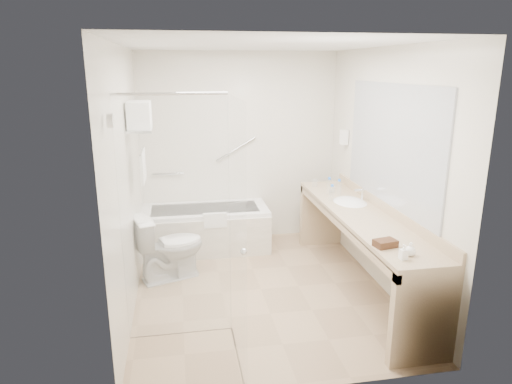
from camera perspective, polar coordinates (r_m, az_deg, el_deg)
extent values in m
plane|color=tan|center=(5.00, 0.60, -12.04)|extent=(3.20, 3.20, 0.00)
cube|color=silver|center=(4.44, 0.70, 17.95)|extent=(2.60, 3.20, 0.10)
cube|color=beige|center=(6.11, -2.10, 5.46)|extent=(2.60, 0.10, 2.50)
cube|color=beige|center=(3.06, 6.13, -4.79)|extent=(2.60, 0.10, 2.50)
cube|color=beige|center=(4.51, -15.82, 1.31)|extent=(0.10, 3.20, 2.50)
cube|color=beige|center=(4.96, 15.61, 2.56)|extent=(0.10, 3.20, 2.50)
cube|color=white|center=(5.97, -6.32, -4.54)|extent=(1.60, 0.70, 0.55)
cube|color=silver|center=(5.64, -6.07, -6.02)|extent=(1.60, 0.02, 0.50)
cube|color=white|center=(5.57, -5.12, -3.53)|extent=(0.28, 0.06, 0.18)
cylinder|color=silver|center=(6.07, -10.94, 2.25)|extent=(0.40, 0.03, 0.03)
cylinder|color=silver|center=(6.06, -2.52, 5.38)|extent=(0.53, 0.03, 0.33)
cube|color=silver|center=(3.87, -9.94, -3.74)|extent=(0.90, 0.01, 2.10)
cube|color=silver|center=(3.47, -2.41, -5.78)|extent=(0.02, 0.90, 2.10)
cylinder|color=silver|center=(3.67, -10.70, 11.97)|extent=(0.90, 0.02, 0.02)
sphere|color=silver|center=(3.35, -1.55, -7.46)|extent=(0.05, 0.05, 0.05)
cylinder|color=silver|center=(3.26, -17.76, 8.47)|extent=(0.04, 0.10, 0.10)
cube|color=silver|center=(4.76, -14.25, 7.66)|extent=(0.24, 0.55, 0.02)
cylinder|color=silver|center=(4.79, -14.07, 5.06)|extent=(0.02, 0.55, 0.02)
cube|color=white|center=(4.82, -13.95, 3.19)|extent=(0.03, 0.42, 0.32)
cube|color=white|center=(4.75, -14.29, 8.33)|extent=(0.22, 0.40, 0.08)
cube|color=white|center=(4.75, -14.36, 9.36)|extent=(0.22, 0.40, 0.08)
cube|color=white|center=(4.74, -14.43, 10.39)|extent=(0.22, 0.40, 0.08)
cube|color=tan|center=(4.82, 13.04, -2.85)|extent=(0.55, 2.70, 0.05)
cube|color=tan|center=(4.91, 15.89, -1.82)|extent=(0.03, 2.70, 0.10)
cube|color=tan|center=(4.75, 10.15, -3.67)|extent=(0.04, 2.70, 0.08)
cube|color=tan|center=(3.92, 20.21, -14.65)|extent=(0.55, 0.08, 0.80)
cube|color=tan|center=(6.12, 8.11, -2.87)|extent=(0.55, 0.08, 0.80)
ellipsoid|color=white|center=(5.19, 11.66, -1.53)|extent=(0.40, 0.52, 0.14)
cylinder|color=silver|center=(5.21, 13.21, -0.29)|extent=(0.03, 0.03, 0.14)
cube|color=#A5AAB1|center=(4.76, 16.52, 5.68)|extent=(0.02, 2.00, 1.20)
cube|color=white|center=(5.85, 10.94, 6.74)|extent=(0.08, 0.10, 0.18)
imported|color=white|center=(5.18, -10.77, -6.72)|extent=(0.86, 0.66, 0.75)
cube|color=#462719|center=(3.97, 15.86, -6.18)|extent=(0.20, 0.15, 0.06)
imported|color=white|center=(3.77, 17.93, -7.61)|extent=(0.07, 0.13, 0.06)
imported|color=white|center=(3.85, 18.72, -6.94)|extent=(0.10, 0.12, 0.09)
cylinder|color=silver|center=(5.41, 9.13, 0.62)|extent=(0.06, 0.06, 0.18)
cylinder|color=blue|center=(5.39, 9.17, 1.69)|extent=(0.03, 0.03, 0.03)
cylinder|color=silver|center=(5.17, 9.47, -0.18)|extent=(0.06, 0.06, 0.16)
cylinder|color=blue|center=(5.15, 9.51, 0.82)|extent=(0.03, 0.03, 0.02)
cylinder|color=silver|center=(5.40, 10.33, 0.47)|extent=(0.06, 0.06, 0.17)
cylinder|color=blue|center=(5.38, 10.38, 1.46)|extent=(0.03, 0.03, 0.02)
cylinder|color=silver|center=(5.51, 9.55, 0.39)|extent=(0.09, 0.09, 0.09)
cylinder|color=silver|center=(5.75, 7.36, 1.11)|extent=(0.08, 0.08, 0.09)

